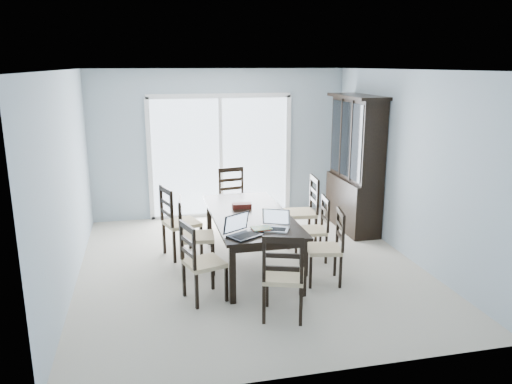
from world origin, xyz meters
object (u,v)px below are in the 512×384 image
dining_table (250,219)px  chair_end_far (233,192)px  chair_left_far (175,214)px  chair_right_near (332,239)px  laptop_dark (245,231)px  chair_left_near (197,254)px  chair_end_near (283,268)px  china_hutch (355,165)px  laptop_silver (274,226)px  chair_left_mid (189,227)px  game_box (242,206)px  cell_phone (260,232)px  chair_right_mid (318,222)px  hot_tub (173,180)px  chair_right_far (306,203)px

dining_table → chair_end_far: bearing=87.4°
chair_left_far → chair_right_near: size_ratio=1.10×
chair_end_far → laptop_dark: chair_end_far is taller
chair_left_near → chair_end_near: bearing=34.2°
chair_left_near → chair_left_far: chair_left_far is taller
china_hutch → laptop_dark: (-2.27, -2.12, -0.26)m
dining_table → laptop_dark: size_ratio=4.93×
chair_left_near → laptop_silver: chair_left_near is taller
chair_left_far → chair_end_far: 1.50m
chair_left_mid → chair_left_far: bearing=-159.3°
china_hutch → chair_end_far: (-1.95, 0.43, -0.45)m
chair_end_far → game_box: (-0.13, -1.39, 0.16)m
chair_left_mid → chair_end_near: 1.76m
dining_table → laptop_dark: bearing=-105.7°
chair_end_near → cell_phone: 0.76m
chair_left_mid → chair_right_mid: (1.78, 0.02, -0.06)m
cell_phone → hot_tub: (-0.75, 4.18, -0.28)m
china_hutch → laptop_dark: size_ratio=4.93×
laptop_dark → chair_end_near: bearing=-97.8°
china_hutch → game_box: 2.31m
chair_right_near → chair_right_far: 1.40m
hot_tub → chair_end_near: bearing=-80.4°
chair_left_mid → chair_left_near: bearing=5.0°
chair_right_mid → chair_right_far: chair_right_far is taller
chair_right_far → chair_end_near: chair_right_far is taller
chair_left_mid → chair_right_far: 1.93m
dining_table → china_hutch: size_ratio=1.00×
chair_right_near → chair_end_near: 1.17m
chair_left_near → chair_end_near: chair_end_near is taller
chair_right_far → cell_phone: bearing=148.9°
chair_left_mid → laptop_silver: chair_left_mid is taller
laptop_dark → cell_phone: (0.20, 0.10, -0.06)m
chair_right_far → chair_end_far: size_ratio=1.03×
chair_left_mid → chair_left_far: chair_left_far is taller
chair_end_near → laptop_dark: size_ratio=2.55×
chair_left_far → laptop_dark: (0.71, -1.46, 0.18)m
cell_phone → laptop_dark: bearing=-146.4°
chair_left_far → laptop_dark: 1.63m
laptop_silver → chair_left_mid: bearing=164.8°
china_hutch → chair_left_near: size_ratio=2.01×
chair_left_mid → hot_tub: chair_left_mid is taller
chair_left_far → game_box: size_ratio=4.55×
game_box → chair_left_far: bearing=161.6°
chair_left_mid → chair_right_near: 1.84m
chair_end_near → game_box: bearing=111.7°
chair_left_mid → chair_end_near: chair_left_mid is taller
chair_end_near → chair_left_mid: bearing=137.3°
chair_right_near → chair_end_near: (-0.85, -0.81, 0.03)m
chair_left_mid → chair_right_mid: bearing=95.9°
chair_right_mid → laptop_silver: bearing=140.2°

